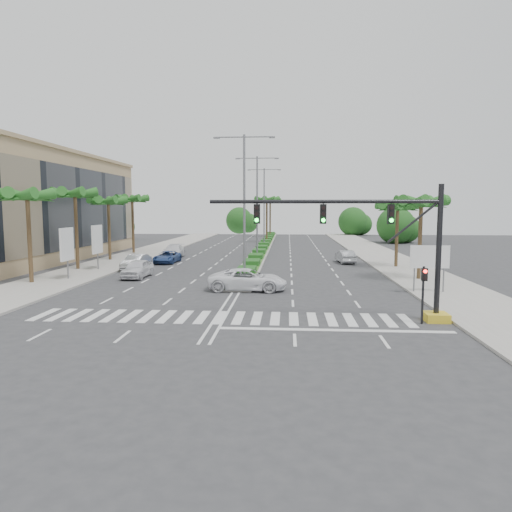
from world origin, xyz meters
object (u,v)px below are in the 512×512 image
at_px(car_parked_b, 136,262).
at_px(car_parked_c, 167,257).
at_px(car_crossing, 248,280).
at_px(car_parked_a, 137,269).
at_px(car_right, 345,257).
at_px(car_parked_d, 174,251).

height_order(car_parked_b, car_parked_c, car_parked_b).
height_order(car_parked_c, car_crossing, car_crossing).
xyz_separation_m(car_parked_c, car_crossing, (10.24, -15.98, 0.14)).
relative_size(car_parked_a, car_crossing, 0.80).
relative_size(car_parked_a, car_right, 1.08).
height_order(car_parked_b, car_parked_d, car_parked_d).
bearing_deg(car_crossing, car_parked_c, 33.24).
xyz_separation_m(car_parked_a, car_right, (19.20, 11.88, -0.08)).
relative_size(car_parked_b, car_parked_d, 0.83).
xyz_separation_m(car_parked_d, car_right, (19.94, -3.57, -0.09)).
height_order(car_parked_c, car_parked_d, car_parked_d).
bearing_deg(car_right, car_parked_d, -16.51).
distance_m(car_parked_c, car_right, 19.45).
distance_m(car_crossing, car_right, 19.62).
bearing_deg(car_parked_d, car_parked_b, -99.45).
bearing_deg(car_parked_a, car_parked_c, 91.95).
bearing_deg(car_parked_d, car_right, -13.75).
relative_size(car_parked_c, car_parked_d, 0.86).
bearing_deg(car_crossing, car_parked_d, 27.86).
distance_m(car_parked_c, car_crossing, 18.98).
xyz_separation_m(car_parked_c, car_parked_d, (-0.54, 4.94, 0.14)).
bearing_deg(car_parked_c, car_parked_b, -104.43).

